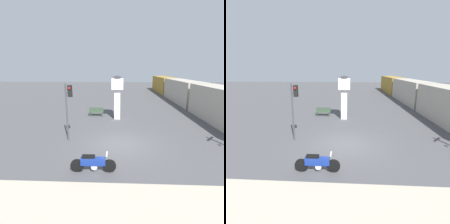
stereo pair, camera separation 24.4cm
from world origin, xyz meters
The scene contains 6 objects.
ground_plane centered at (0.00, 0.00, 0.00)m, with size 120.00×120.00×0.00m, color #4C4C4F.
motorcycle centered at (-1.38, -3.34, 0.49)m, with size 2.30×0.50×1.01m.
clock_tower centered at (-0.31, 6.46, 2.96)m, with size 1.39×1.39×4.44m.
freight_train centered at (9.80, 16.76, 1.70)m, with size 2.80×36.24×3.40m.
traffic_light centered at (-3.63, 0.60, 2.83)m, with size 0.50×0.35×4.10m.
bench centered at (-2.65, 7.53, 0.49)m, with size 1.60×0.44×0.92m.
Camera 2 is at (0.15, -11.15, 5.05)m, focal length 28.00 mm.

